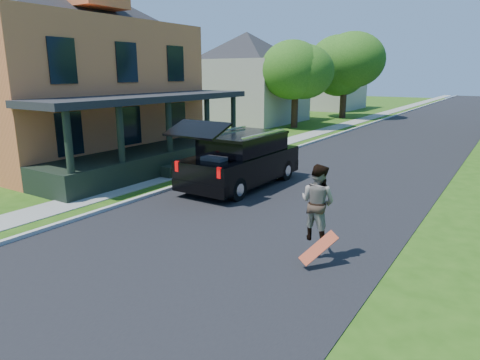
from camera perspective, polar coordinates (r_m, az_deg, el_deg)
The scene contains 13 objects.
ground at distance 9.78m, azimuth -7.51°, elevation -10.10°, with size 140.00×140.00×0.00m, color #254D0F.
street at distance 27.64m, azimuth 20.56°, elevation 4.92°, with size 8.00×120.00×0.02m, color black.
curb at distance 28.78m, azimuth 12.67°, elevation 5.80°, with size 0.15×120.00×0.12m, color #A5A5A0.
sidewalk at distance 29.35m, azimuth 9.83°, elevation 6.09°, with size 1.30×120.00×0.03m, color gray.
front_walk at distance 20.35m, azimuth -16.97°, elevation 2.19°, with size 6.50×1.20×0.03m, color gray.
main_house at distance 22.62m, azimuth -23.52°, elevation 15.35°, with size 15.56×15.56×10.10m.
neighbor_house_mid at distance 36.32m, azimuth 0.90°, elevation 14.43°, with size 12.78×12.78×8.30m.
neighbor_house_far at distance 50.58m, azimuth 10.92°, elevation 14.09°, with size 12.78×12.78×8.30m.
black_suv at distance 15.29m, azimuth 0.15°, elevation 2.72°, with size 2.13×5.46×2.54m.
skateboarder at distance 9.28m, azimuth 10.29°, elevation -2.94°, with size 0.91×0.76×1.67m.
skateboard at distance 9.16m, azimuth 10.44°, elevation -9.06°, with size 0.66×0.68×0.66m.
tree_left_mid at distance 32.39m, azimuth 7.46°, elevation 14.64°, with size 5.50×5.69×6.76m.
tree_left_far at distance 40.36m, azimuth 13.88°, elevation 15.74°, with size 5.97×5.91×8.51m.
Camera 1 is at (5.88, -6.72, 3.99)m, focal length 32.00 mm.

